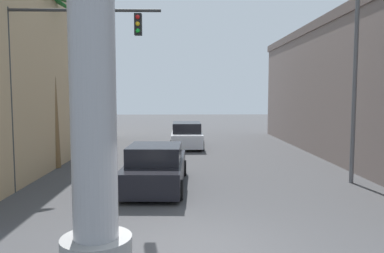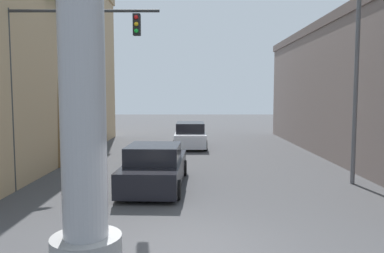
{
  "view_description": "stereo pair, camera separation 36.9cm",
  "coord_description": "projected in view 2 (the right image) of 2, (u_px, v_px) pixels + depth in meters",
  "views": [
    {
      "loc": [
        -0.31,
        -7.71,
        3.32
      ],
      "look_at": [
        0.0,
        4.54,
        2.27
      ],
      "focal_mm": 35.0,
      "sensor_mm": 36.0,
      "label": 1
    },
    {
      "loc": [
        0.06,
        -7.72,
        3.32
      ],
      "look_at": [
        0.0,
        4.54,
        2.27
      ],
      "focal_mm": 35.0,
      "sensor_mm": 36.0,
      "label": 2
    }
  ],
  "objects": [
    {
      "name": "traffic_light_mast",
      "position": [
        57.0,
        64.0,
        12.52
      ],
      "size": [
        5.12,
        0.32,
        6.18
      ],
      "color": "#333333",
      "rests_on": "ground"
    },
    {
      "name": "neon_sign_pole",
      "position": [
        83.0,
        7.0,
        6.6
      ],
      "size": [
        2.88,
        1.31,
        10.95
      ],
      "color": "#9E9EA3",
      "rests_on": "ground"
    },
    {
      "name": "palm_tree_mid_left",
      "position": [
        55.0,
        67.0,
        16.87
      ],
      "size": [
        2.58,
        2.45,
        7.83
      ],
      "color": "brown",
      "rests_on": "ground"
    },
    {
      "name": "car_lead",
      "position": [
        157.0,
        167.0,
        13.49
      ],
      "size": [
        2.22,
        5.15,
        1.56
      ],
      "color": "black",
      "rests_on": "ground"
    },
    {
      "name": "pedestrian_far_left",
      "position": [
        96.0,
        136.0,
        21.3
      ],
      "size": [
        0.47,
        0.47,
        1.66
      ],
      "color": "#1E233F",
      "rests_on": "ground"
    },
    {
      "name": "street_lamp",
      "position": [
        350.0,
        63.0,
        13.58
      ],
      "size": [
        2.28,
        0.28,
        7.48
      ],
      "color": "#59595E",
      "rests_on": "ground"
    },
    {
      "name": "ground_plane",
      "position": [
        193.0,
        164.0,
        17.94
      ],
      "size": [
        89.32,
        89.32,
        0.0
      ],
      "primitive_type": "plane",
      "color": "#424244"
    },
    {
      "name": "car_far",
      "position": [
        192.0,
        135.0,
        23.74
      ],
      "size": [
        2.02,
        4.73,
        1.56
      ],
      "color": "black",
      "rests_on": "ground"
    }
  ]
}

